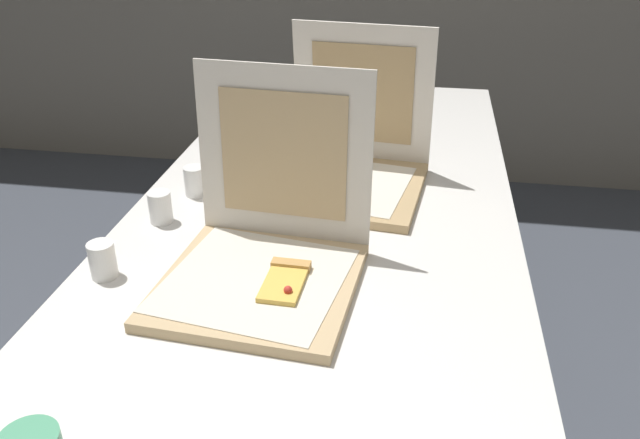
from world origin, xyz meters
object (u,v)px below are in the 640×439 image
object	(u,v)px
table	(323,227)
pizza_box_middle	(350,165)
pizza_box_front	(265,254)
cup_white_near_center	(160,207)
cup_white_far	(275,143)
cup_white_mid	(195,181)
cup_white_near_left	(103,260)

from	to	relation	value
table	pizza_box_middle	size ratio (longest dim) A/B	5.26
pizza_box_front	pizza_box_middle	xyz separation A→B (m)	(0.11, 0.46, 0.00)
cup_white_near_center	cup_white_far	bearing A→B (deg)	68.86
table	cup_white_mid	world-z (taller)	cup_white_mid
pizza_box_front	cup_white_near_center	size ratio (longest dim) A/B	5.49
cup_white_far	cup_white_mid	distance (m)	0.32
table	cup_white_mid	distance (m)	0.34
pizza_box_front	cup_white_far	xyz separation A→B (m)	(-0.12, 0.62, -0.02)
cup_white_far	pizza_box_middle	bearing A→B (deg)	-35.72
cup_white_near_left	cup_white_far	bearing A→B (deg)	73.90
pizza_box_middle	cup_white_near_left	distance (m)	0.66
cup_white_far	cup_white_near_left	xyz separation A→B (m)	(-0.19, -0.67, 0.00)
table	pizza_box_middle	world-z (taller)	pizza_box_middle
pizza_box_middle	cup_white_far	distance (m)	0.29
pizza_box_middle	table	bearing A→B (deg)	-101.63
cup_white_near_center	cup_white_mid	bearing A→B (deg)	78.49
table	cup_white_near_center	world-z (taller)	cup_white_near_center
pizza_box_front	cup_white_near_left	bearing A→B (deg)	-167.65
pizza_box_front	cup_white_near_center	world-z (taller)	pizza_box_front
table	pizza_box_middle	distance (m)	0.19
table	pizza_box_middle	bearing A→B (deg)	72.35
pizza_box_middle	cup_white_mid	xyz separation A→B (m)	(-0.37, -0.12, -0.02)
cup_white_near_left	cup_white_mid	bearing A→B (deg)	81.76
cup_white_near_left	cup_white_near_center	bearing A→B (deg)	83.85
pizza_box_middle	cup_white_near_left	xyz separation A→B (m)	(-0.43, -0.50, -0.02)
table	cup_white_near_center	xyz separation A→B (m)	(-0.36, -0.12, 0.08)
pizza_box_front	cup_white_far	world-z (taller)	pizza_box_front
pizza_box_front	cup_white_mid	world-z (taller)	pizza_box_front
cup_white_far	cup_white_near_center	bearing A→B (deg)	-111.14
cup_white_far	cup_white_near_left	world-z (taller)	same
cup_white_far	cup_white_near_center	world-z (taller)	same
table	cup_white_far	size ratio (longest dim) A/B	28.61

